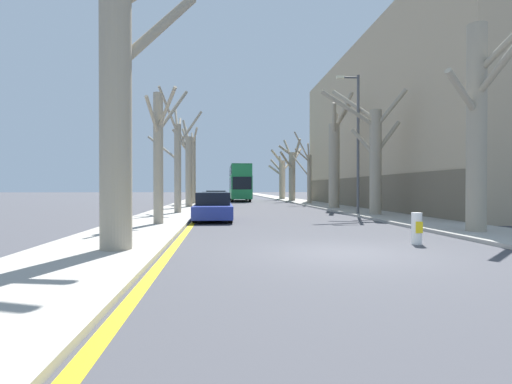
% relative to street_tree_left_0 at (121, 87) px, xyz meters
% --- Properties ---
extents(ground_plane, '(300.00, 300.00, 0.00)m').
position_rel_street_tree_left_0_xyz_m(ground_plane, '(5.54, -0.34, -4.11)').
color(ground_plane, '#424247').
extents(sidewalk_left, '(3.29, 120.00, 0.12)m').
position_rel_street_tree_left_0_xyz_m(sidewalk_left, '(-0.66, 49.66, -4.05)').
color(sidewalk_left, '#A39E93').
rests_on(sidewalk_left, ground).
extents(sidewalk_right, '(3.29, 120.00, 0.12)m').
position_rel_street_tree_left_0_xyz_m(sidewalk_right, '(11.74, 49.66, -4.05)').
color(sidewalk_right, '#A39E93').
rests_on(sidewalk_right, ground).
extents(building_facade_right, '(10.08, 32.24, 13.48)m').
position_rel_street_tree_left_0_xyz_m(building_facade_right, '(18.38, 22.15, 2.61)').
color(building_facade_right, tan).
rests_on(building_facade_right, ground).
extents(kerb_line_stripe, '(0.24, 120.00, 0.01)m').
position_rel_street_tree_left_0_xyz_m(kerb_line_stripe, '(1.16, 49.66, -4.11)').
color(kerb_line_stripe, yellow).
rests_on(kerb_line_stripe, ground).
extents(street_tree_left_0, '(2.53, 3.87, 9.06)m').
position_rel_street_tree_left_0_xyz_m(street_tree_left_0, '(0.00, 0.00, 0.00)').
color(street_tree_left_0, gray).
rests_on(street_tree_left_0, ground).
extents(street_tree_left_1, '(1.47, 3.14, 6.18)m').
position_rel_street_tree_left_0_xyz_m(street_tree_left_1, '(-0.15, 7.14, -1.01)').
color(street_tree_left_1, gray).
rests_on(street_tree_left_1, ground).
extents(street_tree_left_2, '(3.67, 5.19, 7.43)m').
position_rel_street_tree_left_0_xyz_m(street_tree_left_2, '(-0.25, 14.99, -0.67)').
color(street_tree_left_2, gray).
rests_on(street_tree_left_2, ground).
extents(street_tree_left_3, '(1.66, 2.41, 7.41)m').
position_rel_street_tree_left_0_xyz_m(street_tree_left_3, '(-0.18, 22.87, -0.71)').
color(street_tree_left_3, gray).
rests_on(street_tree_left_3, ground).
extents(street_tree_left_4, '(2.16, 3.71, 7.48)m').
position_rel_street_tree_left_0_xyz_m(street_tree_left_4, '(-0.33, 29.86, -0.35)').
color(street_tree_left_4, gray).
rests_on(street_tree_left_4, ground).
extents(street_tree_right_0, '(2.61, 2.48, 7.34)m').
position_rel_street_tree_left_0_xyz_m(street_tree_right_0, '(11.36, 3.02, -0.24)').
color(street_tree_right_0, gray).
rests_on(street_tree_right_0, ground).
extents(street_tree_right_1, '(4.63, 3.94, 7.84)m').
position_rel_street_tree_left_0_xyz_m(street_tree_right_1, '(11.26, 12.28, -0.44)').
color(street_tree_right_1, gray).
rests_on(street_tree_right_1, ground).
extents(street_tree_right_2, '(1.86, 2.72, 8.91)m').
position_rel_street_tree_left_0_xyz_m(street_tree_right_2, '(11.25, 20.04, -0.21)').
color(street_tree_right_2, gray).
rests_on(street_tree_right_2, ground).
extents(street_tree_right_3, '(1.87, 3.60, 7.30)m').
position_rel_street_tree_left_0_xyz_m(street_tree_right_3, '(11.19, 29.25, -1.11)').
color(street_tree_right_3, gray).
rests_on(street_tree_right_3, ground).
extents(street_tree_right_4, '(3.62, 5.03, 7.82)m').
position_rel_street_tree_left_0_xyz_m(street_tree_right_4, '(11.19, 38.35, -0.42)').
color(street_tree_right_4, gray).
rests_on(street_tree_right_4, ground).
extents(street_tree_right_5, '(3.37, 4.01, 7.01)m').
position_rel_street_tree_left_0_xyz_m(street_tree_right_5, '(11.15, 46.50, -0.82)').
color(street_tree_right_5, gray).
rests_on(street_tree_right_5, ground).
extents(double_decker_bus, '(2.45, 10.48, 4.48)m').
position_rel_street_tree_left_0_xyz_m(double_decker_bus, '(4.90, 40.57, -1.57)').
color(double_decker_bus, '#1E7F47').
rests_on(double_decker_bus, ground).
extents(parked_car_0, '(1.89, 4.53, 1.41)m').
position_rel_street_tree_left_0_xyz_m(parked_car_0, '(2.08, 10.05, -3.45)').
color(parked_car_0, navy).
rests_on(parked_car_0, ground).
extents(parked_car_1, '(1.82, 4.37, 1.39)m').
position_rel_street_tree_left_0_xyz_m(parked_car_1, '(2.08, 15.85, -3.46)').
color(parked_car_1, silver).
rests_on(parked_car_1, ground).
extents(parked_car_2, '(1.75, 4.33, 1.43)m').
position_rel_street_tree_left_0_xyz_m(parked_car_2, '(2.08, 22.62, -3.44)').
color(parked_car_2, olive).
rests_on(parked_car_2, ground).
extents(parked_car_3, '(1.83, 4.38, 1.36)m').
position_rel_street_tree_left_0_xyz_m(parked_car_3, '(2.08, 29.36, -3.46)').
color(parked_car_3, olive).
rests_on(parked_car_3, ground).
extents(lamp_post, '(1.40, 0.20, 8.33)m').
position_rel_street_tree_left_0_xyz_m(lamp_post, '(10.49, 12.95, 0.51)').
color(lamp_post, '#4C4F54').
rests_on(lamp_post, ground).
extents(traffic_bollard, '(0.30, 0.31, 0.92)m').
position_rel_street_tree_left_0_xyz_m(traffic_bollard, '(8.12, 0.98, -3.65)').
color(traffic_bollard, white).
rests_on(traffic_bollard, ground).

